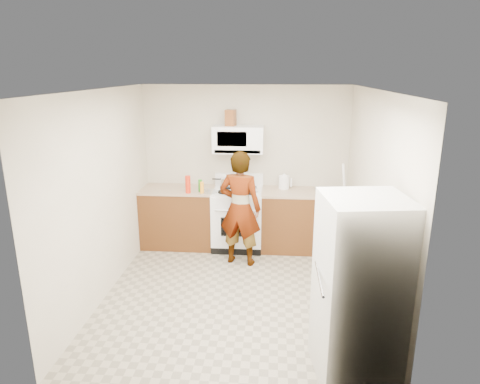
# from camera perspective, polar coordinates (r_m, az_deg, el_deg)

# --- Properties ---
(floor) EXTENTS (3.60, 3.60, 0.00)m
(floor) POSITION_cam_1_polar(r_m,az_deg,el_deg) (5.54, -0.63, -13.32)
(floor) COLOR gray
(floor) RESTS_ON ground
(back_wall) EXTENTS (3.20, 0.02, 2.50)m
(back_wall) POSITION_cam_1_polar(r_m,az_deg,el_deg) (6.77, 0.75, 3.52)
(back_wall) COLOR beige
(back_wall) RESTS_ON floor
(right_wall) EXTENTS (0.02, 3.60, 2.50)m
(right_wall) POSITION_cam_1_polar(r_m,az_deg,el_deg) (5.15, 17.22, -1.24)
(right_wall) COLOR beige
(right_wall) RESTS_ON floor
(cabinet_left) EXTENTS (1.12, 0.62, 0.90)m
(cabinet_left) POSITION_cam_1_polar(r_m,az_deg,el_deg) (6.86, -8.17, -3.44)
(cabinet_left) COLOR #573214
(cabinet_left) RESTS_ON floor
(counter_left) EXTENTS (1.14, 0.64, 0.03)m
(counter_left) POSITION_cam_1_polar(r_m,az_deg,el_deg) (6.72, -8.33, 0.32)
(counter_left) COLOR tan
(counter_left) RESTS_ON cabinet_left
(cabinet_right) EXTENTS (0.80, 0.62, 0.90)m
(cabinet_right) POSITION_cam_1_polar(r_m,az_deg,el_deg) (6.70, 6.37, -3.86)
(cabinet_right) COLOR #573214
(cabinet_right) RESTS_ON floor
(counter_right) EXTENTS (0.82, 0.64, 0.03)m
(counter_right) POSITION_cam_1_polar(r_m,az_deg,el_deg) (6.55, 6.49, -0.01)
(counter_right) COLOR tan
(counter_right) RESTS_ON cabinet_right
(gas_range) EXTENTS (0.76, 0.65, 1.13)m
(gas_range) POSITION_cam_1_polar(r_m,az_deg,el_deg) (6.70, -0.32, -3.43)
(gas_range) COLOR white
(gas_range) RESTS_ON floor
(microwave) EXTENTS (0.76, 0.38, 0.40)m
(microwave) POSITION_cam_1_polar(r_m,az_deg,el_deg) (6.52, -0.23, 7.06)
(microwave) COLOR white
(microwave) RESTS_ON back_wall
(person) EXTENTS (0.68, 0.52, 1.66)m
(person) POSITION_cam_1_polar(r_m,az_deg,el_deg) (6.03, 0.01, -2.21)
(person) COLOR tan
(person) RESTS_ON floor
(fridge) EXTENTS (0.79, 0.79, 1.70)m
(fridge) POSITION_cam_1_polar(r_m,az_deg,el_deg) (3.99, 15.65, -12.49)
(fridge) COLOR silver
(fridge) RESTS_ON floor
(kettle) EXTENTS (0.19, 0.19, 0.20)m
(kettle) POSITION_cam_1_polar(r_m,az_deg,el_deg) (6.66, 5.89, 1.30)
(kettle) COLOR white
(kettle) RESTS_ON counter_right
(jug) EXTENTS (0.17, 0.17, 0.24)m
(jug) POSITION_cam_1_polar(r_m,az_deg,el_deg) (6.50, -1.26, 9.87)
(jug) COLOR brown
(jug) RESTS_ON microwave
(saucepan) EXTENTS (0.26, 0.26, 0.12)m
(saucepan) POSITION_cam_1_polar(r_m,az_deg,el_deg) (6.73, -1.66, 1.37)
(saucepan) COLOR silver
(saucepan) RESTS_ON gas_range
(tray) EXTENTS (0.29, 0.24, 0.05)m
(tray) POSITION_cam_1_polar(r_m,az_deg,el_deg) (6.49, 1.15, 0.27)
(tray) COLOR white
(tray) RESTS_ON gas_range
(bottle_spray) EXTENTS (0.08, 0.08, 0.26)m
(bottle_spray) POSITION_cam_1_polar(r_m,az_deg,el_deg) (6.41, -6.96, 1.00)
(bottle_spray) COLOR red
(bottle_spray) RESTS_ON counter_left
(bottle_hot_sauce) EXTENTS (0.07, 0.07, 0.17)m
(bottle_hot_sauce) POSITION_cam_1_polar(r_m,az_deg,el_deg) (6.38, -5.09, 0.57)
(bottle_hot_sauce) COLOR #FDA01C
(bottle_hot_sauce) RESTS_ON counter_left
(bottle_green_cap) EXTENTS (0.08, 0.08, 0.19)m
(bottle_green_cap) POSITION_cam_1_polar(r_m,az_deg,el_deg) (6.47, -5.32, 0.83)
(bottle_green_cap) COLOR #1E8117
(bottle_green_cap) RESTS_ON counter_left
(pot_lid) EXTENTS (0.36, 0.36, 0.01)m
(pot_lid) POSITION_cam_1_polar(r_m,az_deg,el_deg) (6.47, -4.24, 0.08)
(pot_lid) COLOR silver
(pot_lid) RESTS_ON counter_left
(broom) EXTENTS (0.23, 0.25, 1.45)m
(broom) POSITION_cam_1_polar(r_m,az_deg,el_deg) (6.43, 13.90, -2.43)
(broom) COLOR white
(broom) RESTS_ON floor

